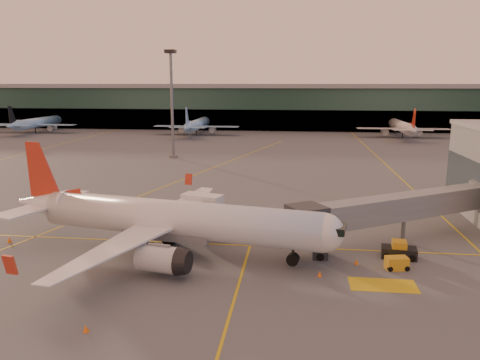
# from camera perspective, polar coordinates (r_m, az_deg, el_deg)

# --- Properties ---
(ground) EXTENTS (600.00, 600.00, 0.00)m
(ground) POSITION_cam_1_polar(r_m,az_deg,el_deg) (49.23, -5.24, -9.69)
(ground) COLOR #4C4F54
(ground) RESTS_ON ground
(taxi_markings) EXTENTS (100.12, 173.00, 0.01)m
(taxi_markings) POSITION_cam_1_polar(r_m,az_deg,el_deg) (92.65, -3.93, 0.56)
(taxi_markings) COLOR gold
(taxi_markings) RESTS_ON ground
(terminal) EXTENTS (400.00, 20.00, 17.60)m
(terminal) POSITION_cam_1_polar(r_m,az_deg,el_deg) (187.04, 3.91, 8.91)
(terminal) COLOR #19382D
(terminal) RESTS_ON ground
(mast_west_near) EXTENTS (2.40, 2.40, 25.60)m
(mast_west_near) POSITION_cam_1_polar(r_m,az_deg,el_deg) (114.76, -8.32, 10.09)
(mast_west_near) COLOR slate
(mast_west_near) RESTS_ON ground
(distant_aircraft_row) EXTENTS (350.00, 34.00, 13.00)m
(distant_aircraft_row) POSITION_cam_1_polar(r_m,az_deg,el_deg) (163.75, 7.22, 5.37)
(distant_aircraft_row) COLOR #89B9E5
(distant_aircraft_row) RESTS_ON ground
(main_airplane) EXTENTS (37.65, 34.17, 11.42)m
(main_airplane) POSITION_cam_1_polar(r_m,az_deg,el_deg) (50.37, -8.85, -4.82)
(main_airplane) COLOR white
(main_airplane) RESTS_ON ground
(jet_bridge) EXTENTS (27.42, 18.94, 5.72)m
(jet_bridge) POSITION_cam_1_polar(r_m,az_deg,el_deg) (57.54, 20.46, -3.07)
(jet_bridge) COLOR slate
(jet_bridge) RESTS_ON ground
(catering_truck) EXTENTS (5.60, 3.67, 4.01)m
(catering_truck) POSITION_cam_1_polar(r_m,az_deg,el_deg) (60.18, -4.56, -3.38)
(catering_truck) COLOR red
(catering_truck) RESTS_ON ground
(gpu_cart) EXTENTS (2.36, 1.67, 1.26)m
(gpu_cart) POSITION_cam_1_polar(r_m,az_deg,el_deg) (49.00, 18.56, -9.61)
(gpu_cart) COLOR orange
(gpu_cart) RESTS_ON ground
(pushback_tug) EXTENTS (3.76, 2.36, 1.82)m
(pushback_tug) POSITION_cam_1_polar(r_m,az_deg,el_deg) (52.09, 18.80, -8.20)
(pushback_tug) COLOR black
(pushback_tug) RESTS_ON ground
(cone_nose) EXTENTS (0.43, 0.43, 0.54)m
(cone_nose) POSITION_cam_1_polar(r_m,az_deg,el_deg) (49.31, 14.02, -9.64)
(cone_nose) COLOR #FF660D
(cone_nose) RESTS_ON ground
(cone_tail) EXTENTS (0.50, 0.50, 0.64)m
(cone_tail) POSITION_cam_1_polar(r_m,az_deg,el_deg) (60.21, -26.29, -6.55)
(cone_tail) COLOR #FF660D
(cone_tail) RESTS_ON ground
(cone_wing_right) EXTENTS (0.44, 0.44, 0.55)m
(cone_wing_right) POSITION_cam_1_polar(r_m,az_deg,el_deg) (37.77, -18.28, -16.81)
(cone_wing_right) COLOR #FF660D
(cone_wing_right) RESTS_ON ground
(cone_wing_left) EXTENTS (0.49, 0.49, 0.63)m
(cone_wing_left) POSITION_cam_1_polar(r_m,az_deg,el_deg) (67.85, -5.13, -3.38)
(cone_wing_left) COLOR #FF660D
(cone_wing_left) RESTS_ON ground
(cone_fwd) EXTENTS (0.43, 0.43, 0.55)m
(cone_fwd) POSITION_cam_1_polar(r_m,az_deg,el_deg) (45.71, 9.70, -11.19)
(cone_fwd) COLOR #FF660D
(cone_fwd) RESTS_ON ground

